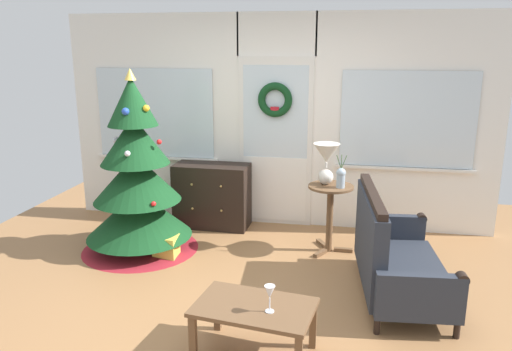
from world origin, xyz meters
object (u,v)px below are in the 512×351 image
Objects in this scene: dresser_cabinet at (212,195)px; side_table at (330,205)px; christmas_tree at (137,186)px; settee_sofa at (391,255)px; flower_vase at (341,177)px; coffee_table at (254,313)px; wine_glass at (270,293)px; gift_box at (166,247)px; table_lamp at (326,158)px.

side_table is at bearing -19.64° from dresser_cabinet.
christmas_tree is 2.14× the size of dresser_cabinet.
flower_vase is at bearing 120.15° from settee_sofa.
wine_glass is (0.12, -0.06, 0.20)m from coffee_table.
gift_box is (-1.36, 1.56, -0.41)m from wine_glass.
settee_sofa is at bearing -55.38° from table_lamp.
side_table is 0.82× the size of coffee_table.
christmas_tree is 4.43× the size of table_lamp.
side_table is (2.04, 0.34, -0.19)m from christmas_tree.
christmas_tree is 1.08m from dresser_cabinet.
coffee_table reaches higher than gift_box.
coffee_table is (-0.43, -2.00, -0.19)m from side_table.
flower_vase is 2.07m from wine_glass.
gift_box is at bearing -161.38° from table_lamp.
side_table is (-0.58, 0.89, 0.15)m from settee_sofa.
settee_sofa is (2.62, -0.55, -0.34)m from christmas_tree.
wine_glass is at bearing -98.57° from side_table.
gift_box is at bearing -24.75° from christmas_tree.
settee_sofa is 1.07m from flower_vase.
table_lamp is 0.49× the size of coffee_table.
coffee_table is at bearing -100.32° from table_lamp.
settee_sofa is 1.51m from coffee_table.
gift_box is at bearing 129.63° from coffee_table.
settee_sofa is at bearing -11.93° from christmas_tree.
side_table is 2.11× the size of flower_vase.
side_table is at bearing 81.43° from wine_glass.
christmas_tree is 2.34m from coffee_table.
flower_vase is (1.55, -0.58, 0.47)m from dresser_cabinet.
christmas_tree is at bearing 133.91° from coffee_table.
settee_sofa is at bearing -34.67° from dresser_cabinet.
dresser_cabinet is at bearing 77.93° from gift_box.
gift_box is at bearing -165.96° from flower_vase.
christmas_tree is 10.00× the size of wine_glass.
flower_vase is at bearing -32.01° from table_lamp.
settee_sofa is 3.39× the size of table_lamp.
christmas_tree is at bearing -169.21° from table_lamp.
side_table is 0.35m from flower_vase.
side_table is at bearing 149.04° from flower_vase.
table_lamp is (1.98, 0.38, 0.31)m from christmas_tree.
flower_vase is at bearing -20.43° from dresser_cabinet.
christmas_tree reaches higher than wine_glass.
side_table is at bearing 77.83° from coffee_table.
dresser_cabinet is 0.61× the size of settee_sofa.
wine_glass is (-0.31, -2.07, 0.01)m from side_table.
christmas_tree reaches higher than side_table.
table_lamp reaches higher than side_table.
settee_sofa reaches higher than wine_glass.
side_table is at bearing -33.69° from table_lamp.
settee_sofa is (2.04, -1.41, -0.01)m from dresser_cabinet.
wine_glass is at bearing -48.94° from gift_box.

